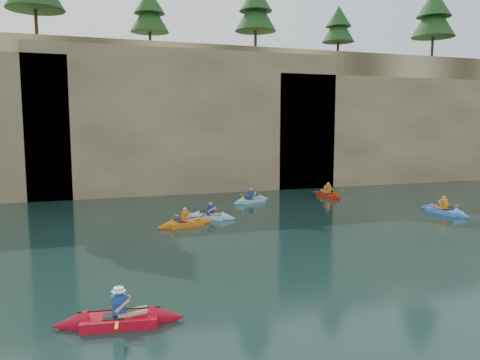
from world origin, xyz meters
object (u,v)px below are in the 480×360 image
object	(u,v)px
kayaker_red_far	(328,195)
kayaker_ltblue_near	(211,216)
kayaker_orange	(185,223)
main_kayaker	(119,319)

from	to	relation	value
kayaker_red_far	kayaker_ltblue_near	bearing A→B (deg)	115.14
kayaker_orange	kayaker_ltblue_near	world-z (taller)	kayaker_orange
main_kayaker	kayaker_orange	bearing A→B (deg)	77.56
kayaker_orange	kayaker_red_far	world-z (taller)	kayaker_red_far
main_kayaker	kayaker_orange	size ratio (longest dim) A/B	1.08
main_kayaker	kayaker_ltblue_near	xyz separation A→B (m)	(6.04, 13.01, -0.03)
kayaker_ltblue_near	main_kayaker	bearing A→B (deg)	-82.64
main_kayaker	kayaker_ltblue_near	bearing A→B (deg)	72.87
main_kayaker	kayaker_orange	xyz separation A→B (m)	(4.26, 11.57, -0.02)
kayaker_red_far	main_kayaker	bearing A→B (deg)	137.08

